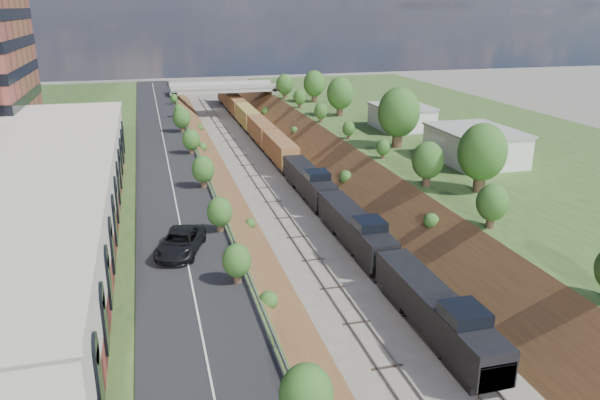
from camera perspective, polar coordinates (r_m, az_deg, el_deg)
The scene contains 16 objects.
platform_left at distance 78.93m, azimuth -25.34°, elevation 0.47°, with size 44.00×180.00×5.00m, color #344D1F.
platform_right at distance 92.57m, azimuth 18.96°, elevation 3.72°, with size 44.00×180.00×5.00m, color #344D1F.
embankment_left at distance 78.47m, azimuth -9.18°, elevation 0.04°, with size 7.07×180.00×7.07m, color brown.
embankment_right at distance 83.29m, azimuth 6.03°, elevation 1.27°, with size 7.07×180.00×7.07m, color brown.
rail_left_track at distance 79.60m, azimuth -3.17°, elevation 0.60°, with size 1.58×180.00×0.18m, color gray.
rail_right_track at distance 80.75m, azimuth 0.45°, elevation 0.89°, with size 1.58×180.00×0.18m, color gray.
road at distance 76.78m, azimuth -12.71°, elevation 3.35°, with size 8.00×180.00×0.10m, color black.
guardrail at distance 76.70m, azimuth -9.67°, elevation 3.91°, with size 0.10×171.00×0.70m.
commercial_building at distance 55.59m, azimuth -24.79°, elevation 0.02°, with size 14.30×62.30×7.00m.
overpass at distance 138.79m, azimuth -7.47°, elevation 10.20°, with size 24.50×8.30×7.40m.
white_building_near at distance 79.97m, azimuth 16.70°, elevation 5.06°, with size 9.00×12.00×4.00m, color silver.
white_building_far at distance 98.79m, azimuth 9.86°, elevation 7.88°, with size 8.00×10.00×3.60m, color silver.
tree_right_large at distance 66.16m, azimuth 17.35°, elevation 4.43°, with size 5.25×5.25×7.61m.
tree_left_crest at distance 38.89m, azimuth -4.53°, elevation -8.23°, with size 2.45×2.45×3.55m.
freight_train at distance 100.10m, azimuth -2.77°, elevation 5.74°, with size 2.86×131.04×4.55m.
suv at distance 48.93m, azimuth -11.60°, elevation -4.08°, with size 3.08×6.68×1.86m, color black.
Camera 1 is at (-17.73, -14.26, 24.46)m, focal length 35.00 mm.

